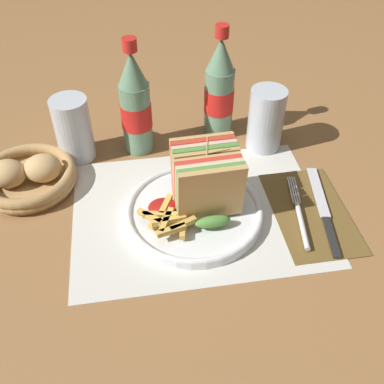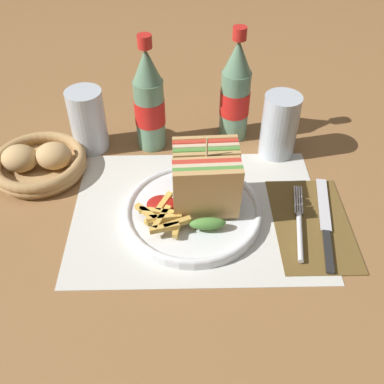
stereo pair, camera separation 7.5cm
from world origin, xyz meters
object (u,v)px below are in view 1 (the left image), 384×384
Objects in this scene: coke_bottle_far at (219,91)px; glass_near at (266,120)px; glass_far at (73,129)px; bread_basket at (27,176)px; club_sandwich at (207,181)px; coke_bottle_near at (135,106)px; plate_main at (194,213)px; knife at (323,210)px; fork at (300,217)px.

coke_bottle_far is 1.82× the size of glass_near.
glass_far is 0.12m from bread_basket.
coke_bottle_near reaches higher than club_sandwich.
plate_main is at bearing -45.69° from glass_far.
coke_bottle_far is at bearing 142.62° from glass_near.
glass_near is at bearing 48.68° from club_sandwich.
bread_basket is (-0.09, -0.08, -0.04)m from glass_far.
club_sandwich is 0.61× the size of coke_bottle_near.
bread_basket is (-0.51, 0.15, 0.02)m from knife.
knife is at bearing -75.59° from glass_near.
club_sandwich is at bearing -106.13° from coke_bottle_far.
coke_bottle_far reaches higher than glass_near.
club_sandwich reaches higher than glass_near.
plate_main is at bearing -110.35° from coke_bottle_far.
club_sandwich is 0.17m from fork.
glass_near is (0.15, 0.17, -0.01)m from club_sandwich.
coke_bottle_near is at bearing -169.81° from coke_bottle_far.
glass_far is (-0.42, 0.23, 0.06)m from knife.
plate_main is at bearing -69.68° from coke_bottle_near.
coke_bottle_far is at bearing 116.74° from fork.
coke_bottle_near reaches higher than bread_basket.
club_sandwich is at bearing -41.16° from glass_far.
fork is 0.49m from bread_basket.
coke_bottle_far reaches higher than glass_far.
bread_basket is at bearing 172.96° from knife.
bread_basket reaches higher than plate_main.
coke_bottle_near is at bearing 21.85° from bread_basket.
fork is 0.75× the size of coke_bottle_far.
plate_main reaches higher than knife.
glass_near is at bearing -7.36° from coke_bottle_near.
glass_near and glass_far have the same top height.
club_sandwich is 0.33m from bread_basket.
plate_main is 0.22m from knife.
coke_bottle_far reaches higher than fork.
bread_basket is (-0.45, -0.05, -0.04)m from glass_near.
knife is at bearing -5.84° from plate_main.
glass_far is 0.72× the size of bread_basket.
fork is 0.30m from coke_bottle_far.
glass_far is at bearing 138.84° from club_sandwich.
glass_near is at bearing -3.91° from glass_far.
coke_bottle_near is 1.82× the size of glass_near.
plate_main is 1.34× the size of bread_basket.
coke_bottle_far reaches higher than plate_main.
plate_main is 0.07m from club_sandwich.
club_sandwich is 1.11× the size of glass_far.
glass_near reaches higher than knife.
club_sandwich reaches higher than glass_far.
fork is 0.45m from glass_far.
glass_far reaches higher than bread_basket.
coke_bottle_near is at bearing 172.64° from glass_near.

